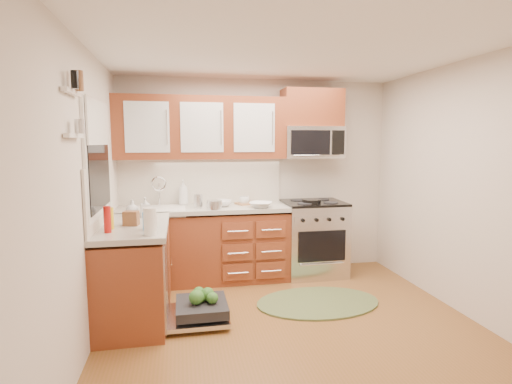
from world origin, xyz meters
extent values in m
plane|color=brown|center=(0.00, 0.00, 0.00)|extent=(3.50, 3.50, 0.00)
plane|color=white|center=(0.00, 0.00, 2.50)|extent=(3.50, 3.50, 0.00)
cube|color=beige|center=(0.00, 1.75, 1.25)|extent=(3.50, 0.04, 2.50)
cube|color=beige|center=(0.00, -1.75, 1.25)|extent=(3.50, 0.04, 2.50)
cube|color=beige|center=(-1.75, 0.00, 1.25)|extent=(0.04, 3.50, 2.50)
cube|color=beige|center=(1.75, 0.00, 1.25)|extent=(0.04, 3.50, 2.50)
cube|color=brown|center=(-0.73, 1.45, 0.42)|extent=(2.05, 0.60, 0.85)
cube|color=brown|center=(-1.45, 0.52, 0.42)|extent=(0.60, 1.25, 0.85)
cube|color=#A9A59B|center=(-0.72, 1.44, 0.90)|extent=(2.07, 0.64, 0.05)
cube|color=#A9A59B|center=(-1.44, 0.53, 0.90)|extent=(0.64, 1.27, 0.05)
cube|color=silver|center=(-0.73, 1.74, 1.21)|extent=(2.05, 0.02, 0.57)
cube|color=silver|center=(-1.74, 0.52, 1.21)|extent=(0.02, 1.25, 0.57)
cube|color=brown|center=(0.68, 1.57, 2.13)|extent=(0.76, 0.35, 0.47)
cube|color=white|center=(-1.71, 0.50, 1.88)|extent=(0.02, 0.96, 0.40)
cube|color=white|center=(-1.72, -0.35, 2.05)|extent=(0.04, 0.40, 0.03)
cube|color=white|center=(-1.72, -0.35, 1.75)|extent=(0.04, 0.40, 0.03)
cylinder|color=black|center=(0.62, 1.34, 0.97)|extent=(0.24, 0.24, 0.04)
cylinder|color=silver|center=(-0.61, 1.22, 0.98)|extent=(0.23, 0.23, 0.11)
cube|color=#A77D4C|center=(-0.14, 1.55, 0.94)|extent=(0.36, 0.30, 0.02)
cylinder|color=silver|center=(-0.79, 1.37, 1.01)|extent=(0.13, 0.13, 0.16)
cylinder|color=white|center=(-1.25, 0.03, 1.04)|extent=(0.13, 0.13, 0.23)
cylinder|color=gold|center=(-1.62, 0.34, 1.02)|extent=(0.08, 0.08, 0.20)
cylinder|color=#B1130E|center=(-1.62, 0.19, 1.04)|extent=(0.08, 0.08, 0.23)
cube|color=brown|center=(-1.45, 0.47, 0.99)|extent=(0.15, 0.12, 0.14)
cube|color=#2978BF|center=(-1.28, 0.25, 1.01)|extent=(0.10, 0.07, 0.16)
imported|color=#999999|center=(-0.05, 1.25, 0.96)|extent=(0.35, 0.35, 0.07)
imported|color=#999999|center=(-0.50, 1.43, 0.96)|extent=(0.27, 0.27, 0.07)
imported|color=#999999|center=(-0.21, 1.51, 0.98)|extent=(0.16, 0.16, 0.10)
imported|color=#999999|center=(-0.96, 1.62, 1.08)|extent=(0.13, 0.13, 0.32)
imported|color=#999999|center=(-1.36, 0.90, 1.03)|extent=(0.11, 0.11, 0.20)
imported|color=#999999|center=(-1.50, 0.96, 1.01)|extent=(0.17, 0.17, 0.17)
camera|label=1|loc=(-1.00, -3.38, 1.71)|focal=28.00mm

